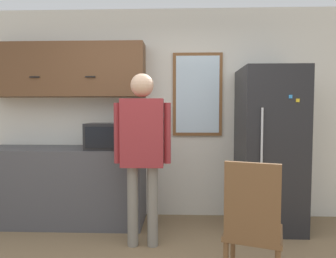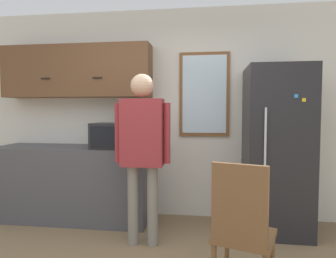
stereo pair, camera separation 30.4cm
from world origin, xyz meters
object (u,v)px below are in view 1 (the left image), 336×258
person (142,141)px  chair (253,224)px  microwave (109,136)px  refrigerator (269,149)px

person → chair: size_ratio=1.71×
microwave → refrigerator: 1.90m
chair → microwave: bearing=-25.5°
refrigerator → microwave: bearing=-178.3°
microwave → person: person is taller
microwave → refrigerator: refrigerator is taller
microwave → person: size_ratio=0.29×
person → chair: bearing=-42.8°
person → chair: person is taller
person → refrigerator: size_ratio=0.93×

